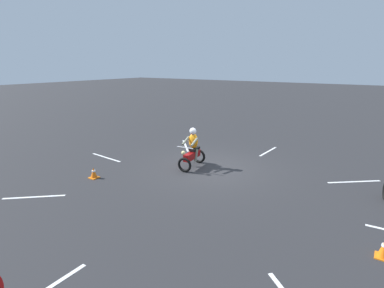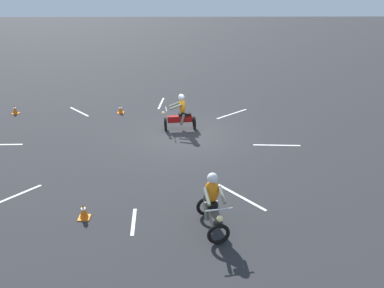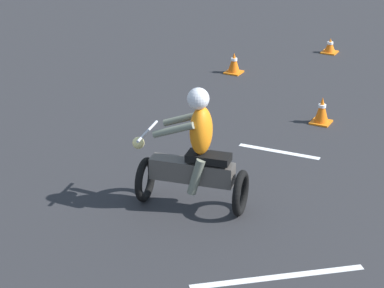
% 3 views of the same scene
% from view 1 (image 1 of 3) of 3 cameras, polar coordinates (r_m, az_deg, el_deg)
% --- Properties ---
extents(ground_plane, '(120.00, 120.00, 0.00)m').
position_cam_1_polar(ground_plane, '(12.39, 3.58, -4.60)').
color(ground_plane, '#28282B').
extents(motorcycle_rider_foreground, '(1.54, 0.80, 1.66)m').
position_cam_1_polar(motorcycle_rider_foreground, '(12.28, 0.07, -1.20)').
color(motorcycle_rider_foreground, black).
rests_on(motorcycle_rider_foreground, ground).
extents(traffic_cone_near_left, '(0.32, 0.32, 0.46)m').
position_cam_1_polar(traffic_cone_near_left, '(8.17, 32.76, -16.45)').
color(traffic_cone_near_left, orange).
rests_on(traffic_cone_near_left, ground).
extents(traffic_cone_mid_center, '(0.32, 0.32, 0.41)m').
position_cam_1_polar(traffic_cone_mid_center, '(11.86, -18.21, -5.27)').
color(traffic_cone_mid_center, orange).
rests_on(traffic_cone_mid_center, ground).
extents(lane_stripe_e, '(1.26, 0.11, 0.01)m').
position_cam_1_polar(lane_stripe_e, '(7.01, -24.17, -22.85)').
color(lane_stripe_e, silver).
rests_on(lane_stripe_e, ground).
extents(lane_stripe_nw, '(1.35, 1.62, 0.01)m').
position_cam_1_polar(lane_stripe_nw, '(12.48, 28.49, -6.33)').
color(lane_stripe_nw, silver).
rests_on(lane_stripe_nw, ground).
extents(lane_stripe_w, '(1.92, 0.21, 0.01)m').
position_cam_1_polar(lane_stripe_w, '(15.13, 14.31, -1.38)').
color(lane_stripe_w, silver).
rests_on(lane_stripe_w, ground).
extents(lane_stripe_sw, '(1.72, 1.53, 0.01)m').
position_cam_1_polar(lane_stripe_sw, '(15.69, -1.24, -0.31)').
color(lane_stripe_sw, silver).
rests_on(lane_stripe_sw, ground).
extents(lane_stripe_s, '(0.27, 2.02, 0.01)m').
position_cam_1_polar(lane_stripe_s, '(14.29, -16.06, -2.47)').
color(lane_stripe_s, silver).
rests_on(lane_stripe_s, ground).
extents(lane_stripe_se, '(1.35, 1.50, 0.01)m').
position_cam_1_polar(lane_stripe_se, '(11.05, -27.87, -8.91)').
color(lane_stripe_se, silver).
rests_on(lane_stripe_se, ground).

